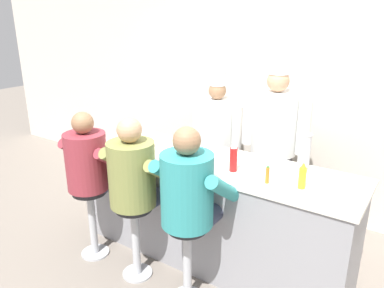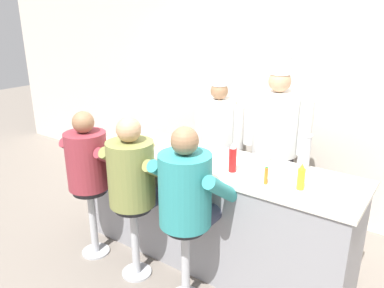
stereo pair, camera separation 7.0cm
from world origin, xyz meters
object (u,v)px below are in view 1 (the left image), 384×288
Objects in this scene: coffee_mug_white at (248,160)px; ketchup_bottle_red at (233,158)px; cereal_bowl at (196,160)px; diner_seated_teal at (190,194)px; hot_sauce_bottle_orange at (267,175)px; cook_in_whites_near at (216,135)px; diner_seated_maroon at (90,165)px; breakfast_plate at (150,146)px; water_pitcher_clear at (263,149)px; cook_in_whites_far at (274,138)px; diner_seated_olive at (135,178)px; cup_stack_steel at (304,152)px; mustard_bottle_yellow at (302,176)px.

ketchup_bottle_red is at bearing -102.48° from coffee_mug_white.
diner_seated_teal reaches higher than cereal_bowl.
ketchup_bottle_red is 1.82× the size of hot_sauce_bottle_orange.
cook_in_whites_near reaches higher than ketchup_bottle_red.
diner_seated_maroon reaches higher than coffee_mug_white.
breakfast_plate is 0.59m from diner_seated_maroon.
water_pitcher_clear is 0.86m from diner_seated_teal.
diner_seated_maroon is at bearing -155.43° from cereal_bowl.
water_pitcher_clear is at bearing -76.39° from cook_in_whites_far.
diner_seated_teal reaches higher than hot_sauce_bottle_orange.
diner_seated_olive reaches higher than breakfast_plate.
cereal_bowl is at bearing -137.60° from water_pitcher_clear.
water_pitcher_clear is 0.37m from cup_stack_steel.
cook_in_whites_near is at bearing 111.48° from cereal_bowl.
hot_sauce_bottle_orange is at bearing -45.31° from cook_in_whites_near.
diner_seated_maroon reaches higher than mustard_bottle_yellow.
ketchup_bottle_red is 0.39m from water_pitcher_clear.
coffee_mug_white reaches higher than cereal_bowl.
water_pitcher_clear reaches higher than cereal_bowl.
coffee_mug_white is (0.98, 0.14, 0.03)m from breakfast_plate.
hot_sauce_bottle_orange is at bearing -165.71° from mustard_bottle_yellow.
diner_seated_olive is 0.89× the size of cook_in_whites_near.
cook_in_whites_far is at bearing 109.59° from hot_sauce_bottle_orange.
ketchup_bottle_red is 0.17× the size of diner_seated_teal.
cup_stack_steel is (0.14, 0.42, 0.09)m from hot_sauce_bottle_orange.
coffee_mug_white is at bearing -83.48° from cook_in_whites_far.
cook_in_whites_near is at bearing 126.42° from ketchup_bottle_red.
diner_seated_maroon is 0.77× the size of cook_in_whites_far.
cup_stack_steel is 1.42m from diner_seated_olive.
breakfast_plate is at bearing 148.31° from diner_seated_teal.
diner_seated_maroon is at bearing -129.56° from cook_in_whites_far.
water_pitcher_clear is 1.44× the size of coffee_mug_white.
hot_sauce_bottle_orange reaches higher than coffee_mug_white.
water_pitcher_clear is 0.65m from cook_in_whites_far.
diner_seated_teal is at bearing -140.42° from hot_sauce_bottle_orange.
diner_seated_olive is 1.50m from cook_in_whites_near.
breakfast_plate is 1.70× the size of coffee_mug_white.
cereal_bowl is (-0.67, 0.03, -0.04)m from hot_sauce_bottle_orange.
diner_seated_teal reaches higher than coffee_mug_white.
water_pitcher_clear is 0.20m from coffee_mug_white.
hot_sauce_bottle_orange is 0.49m from water_pitcher_clear.
cup_stack_steel is at bearing 106.95° from mustard_bottle_yellow.
water_pitcher_clear is 0.11× the size of cook_in_whites_far.
diner_seated_teal is at bearing -126.82° from cup_stack_steel.
cook_in_whites_near reaches higher than mustard_bottle_yellow.
cup_stack_steel is 0.17× the size of cook_in_whites_far.
diner_seated_teal is (-0.23, -0.81, -0.16)m from water_pitcher_clear.
water_pitcher_clear is 0.61m from cereal_bowl.
mustard_bottle_yellow reaches higher than breakfast_plate.
mustard_bottle_yellow reaches higher than water_pitcher_clear.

